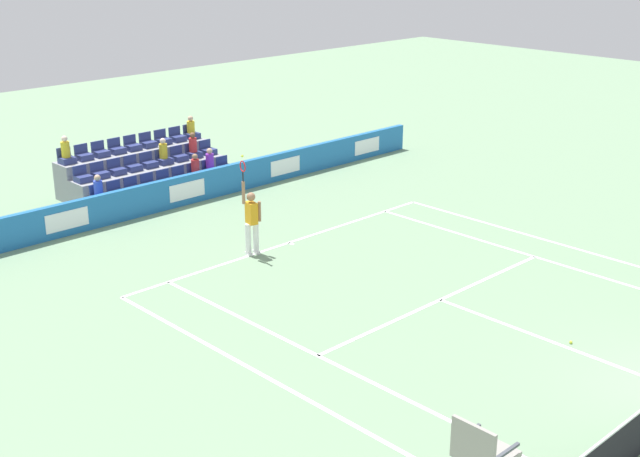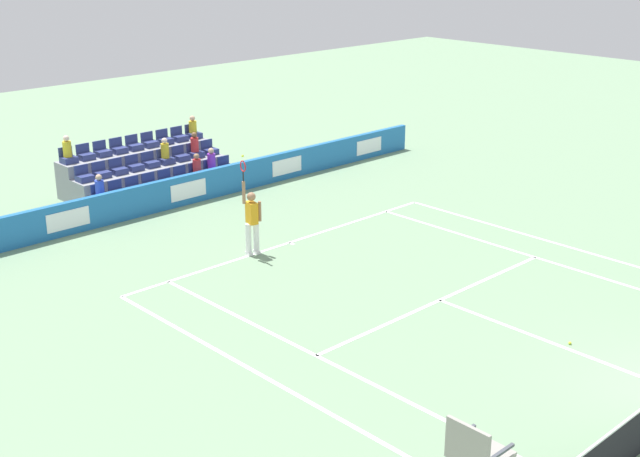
% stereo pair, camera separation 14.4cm
% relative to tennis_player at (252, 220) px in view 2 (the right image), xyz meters
% --- Properties ---
extents(line_baseline, '(10.97, 0.10, 0.01)m').
position_rel_tennis_player_xyz_m(line_baseline, '(-1.32, 0.03, -0.99)').
color(line_baseline, white).
rests_on(line_baseline, ground).
extents(line_service, '(8.23, 0.10, 0.01)m').
position_rel_tennis_player_xyz_m(line_service, '(-1.32, 5.52, -0.99)').
color(line_service, white).
rests_on(line_service, ground).
extents(line_centre_service, '(0.10, 6.40, 0.01)m').
position_rel_tennis_player_xyz_m(line_centre_service, '(-1.32, 8.72, -0.99)').
color(line_centre_service, white).
rests_on(line_centre_service, ground).
extents(line_singles_sideline_left, '(0.10, 11.89, 0.01)m').
position_rel_tennis_player_xyz_m(line_singles_sideline_left, '(2.79, 5.97, -0.99)').
color(line_singles_sideline_left, white).
rests_on(line_singles_sideline_left, ground).
extents(line_singles_sideline_right, '(0.10, 11.89, 0.01)m').
position_rel_tennis_player_xyz_m(line_singles_sideline_right, '(-5.44, 5.97, -0.99)').
color(line_singles_sideline_right, white).
rests_on(line_singles_sideline_right, ground).
extents(line_doubles_sideline_left, '(0.10, 11.89, 0.01)m').
position_rel_tennis_player_xyz_m(line_doubles_sideline_left, '(4.16, 5.97, -0.99)').
color(line_doubles_sideline_left, white).
rests_on(line_doubles_sideline_left, ground).
extents(line_doubles_sideline_right, '(0.10, 11.89, 0.01)m').
position_rel_tennis_player_xyz_m(line_doubles_sideline_right, '(-6.81, 5.97, -0.99)').
color(line_doubles_sideline_right, white).
rests_on(line_doubles_sideline_right, ground).
extents(line_centre_mark, '(0.10, 0.20, 0.01)m').
position_rel_tennis_player_xyz_m(line_centre_mark, '(-1.32, 0.13, -0.99)').
color(line_centre_mark, white).
rests_on(line_centre_mark, ground).
extents(sponsor_barrier, '(21.23, 0.22, 0.98)m').
position_rel_tennis_player_xyz_m(sponsor_barrier, '(-1.32, -4.96, -0.50)').
color(sponsor_barrier, '#1E66AD').
rests_on(sponsor_barrier, ground).
extents(tennis_player, '(0.51, 0.40, 2.85)m').
position_rel_tennis_player_xyz_m(tennis_player, '(0.00, 0.00, 0.00)').
color(tennis_player, white).
rests_on(tennis_player, ground).
extents(stadium_stand, '(5.58, 2.85, 2.17)m').
position_rel_tennis_player_xyz_m(stadium_stand, '(-1.33, -7.27, -0.44)').
color(stadium_stand, gray).
rests_on(stadium_stand, ground).
extents(loose_tennis_ball, '(0.07, 0.07, 0.07)m').
position_rel_tennis_player_xyz_m(loose_tennis_ball, '(-1.54, 8.93, -0.96)').
color(loose_tennis_ball, '#D1E533').
rests_on(loose_tennis_ball, ground).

